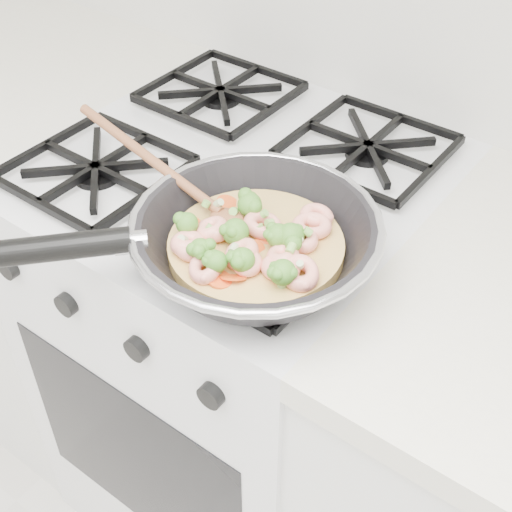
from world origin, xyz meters
The scene contains 2 objects.
stove centered at (0.00, 1.70, 0.46)m, with size 0.60×0.60×0.92m.
skillet centered at (0.17, 1.52, 0.96)m, with size 0.50×0.41×0.09m.
Camera 1 is at (0.57, 0.99, 1.52)m, focal length 49.11 mm.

